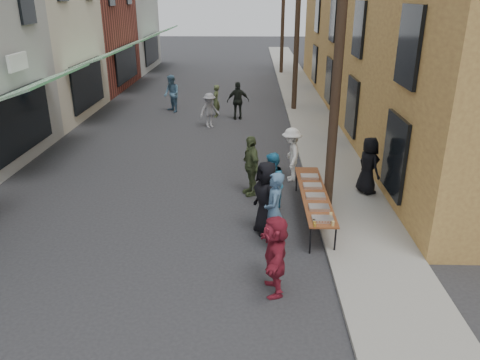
{
  "coord_description": "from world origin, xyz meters",
  "views": [
    {
      "loc": [
        2.11,
        -9.26,
        5.75
      ],
      "look_at": [
        1.82,
        1.82,
        1.3
      ],
      "focal_mm": 35.0,
      "sensor_mm": 36.0,
      "label": 1
    }
  ],
  "objects_px": {
    "serving_table": "(314,194)",
    "utility_pole_mid": "(298,20)",
    "utility_pole_near": "(339,46)",
    "guest_front_c": "(272,183)",
    "catering_tray_sausage": "(323,219)",
    "utility_pole_far": "(283,11)",
    "server": "(368,165)",
    "guest_front_a": "(266,198)"
  },
  "relations": [
    {
      "from": "guest_front_a",
      "to": "utility_pole_near",
      "type": "bearing_deg",
      "value": 108.44
    },
    {
      "from": "guest_front_a",
      "to": "utility_pole_mid",
      "type": "bearing_deg",
      "value": 150.87
    },
    {
      "from": "utility_pole_mid",
      "to": "catering_tray_sausage",
      "type": "xyz_separation_m",
      "value": [
        -0.5,
        -14.34,
        -3.71
      ]
    },
    {
      "from": "utility_pole_far",
      "to": "server",
      "type": "height_order",
      "value": "utility_pole_far"
    },
    {
      "from": "guest_front_c",
      "to": "catering_tray_sausage",
      "type": "bearing_deg",
      "value": 43.37
    },
    {
      "from": "utility_pole_mid",
      "to": "serving_table",
      "type": "relative_size",
      "value": 2.25
    },
    {
      "from": "utility_pole_near",
      "to": "utility_pole_far",
      "type": "height_order",
      "value": "same"
    },
    {
      "from": "utility_pole_near",
      "to": "serving_table",
      "type": "distance_m",
      "value": 3.88
    },
    {
      "from": "catering_tray_sausage",
      "to": "serving_table",
      "type": "bearing_deg",
      "value": 90.0
    },
    {
      "from": "serving_table",
      "to": "guest_front_c",
      "type": "height_order",
      "value": "guest_front_c"
    },
    {
      "from": "utility_pole_mid",
      "to": "utility_pole_near",
      "type": "bearing_deg",
      "value": -90.0
    },
    {
      "from": "guest_front_a",
      "to": "guest_front_c",
      "type": "xyz_separation_m",
      "value": [
        0.18,
        1.24,
        -0.1
      ]
    },
    {
      "from": "guest_front_c",
      "to": "server",
      "type": "xyz_separation_m",
      "value": [
        2.93,
        1.2,
        0.11
      ]
    },
    {
      "from": "utility_pole_near",
      "to": "guest_front_c",
      "type": "xyz_separation_m",
      "value": [
        -1.63,
        -0.28,
        -3.64
      ]
    },
    {
      "from": "utility_pole_near",
      "to": "guest_front_a",
      "type": "xyz_separation_m",
      "value": [
        -1.81,
        -1.52,
        -3.54
      ]
    },
    {
      "from": "utility_pole_mid",
      "to": "guest_front_a",
      "type": "height_order",
      "value": "utility_pole_mid"
    },
    {
      "from": "serving_table",
      "to": "catering_tray_sausage",
      "type": "xyz_separation_m",
      "value": [
        -0.0,
        -1.65,
        0.08
      ]
    },
    {
      "from": "serving_table",
      "to": "catering_tray_sausage",
      "type": "bearing_deg",
      "value": -90.0
    },
    {
      "from": "catering_tray_sausage",
      "to": "guest_front_c",
      "type": "relative_size",
      "value": 0.29
    },
    {
      "from": "utility_pole_near",
      "to": "utility_pole_far",
      "type": "relative_size",
      "value": 1.0
    },
    {
      "from": "utility_pole_near",
      "to": "guest_front_a",
      "type": "distance_m",
      "value": 4.26
    },
    {
      "from": "serving_table",
      "to": "catering_tray_sausage",
      "type": "height_order",
      "value": "catering_tray_sausage"
    },
    {
      "from": "serving_table",
      "to": "utility_pole_mid",
      "type": "bearing_deg",
      "value": 87.74
    },
    {
      "from": "server",
      "to": "guest_front_c",
      "type": "bearing_deg",
      "value": 89.38
    },
    {
      "from": "utility_pole_mid",
      "to": "guest_front_a",
      "type": "relative_size",
      "value": 4.69
    },
    {
      "from": "utility_pole_mid",
      "to": "guest_front_a",
      "type": "bearing_deg",
      "value": -97.65
    },
    {
      "from": "utility_pole_near",
      "to": "catering_tray_sausage",
      "type": "height_order",
      "value": "utility_pole_near"
    },
    {
      "from": "utility_pole_near",
      "to": "server",
      "type": "distance_m",
      "value": 3.88
    },
    {
      "from": "utility_pole_near",
      "to": "guest_front_c",
      "type": "bearing_deg",
      "value": -170.22
    },
    {
      "from": "utility_pole_far",
      "to": "utility_pole_near",
      "type": "bearing_deg",
      "value": -90.0
    },
    {
      "from": "utility_pole_near",
      "to": "server",
      "type": "bearing_deg",
      "value": 35.3
    },
    {
      "from": "server",
      "to": "utility_pole_near",
      "type": "bearing_deg",
      "value": 102.38
    },
    {
      "from": "utility_pole_far",
      "to": "server",
      "type": "xyz_separation_m",
      "value": [
        1.3,
        -23.08,
        -3.53
      ]
    },
    {
      "from": "utility_pole_mid",
      "to": "server",
      "type": "height_order",
      "value": "utility_pole_mid"
    },
    {
      "from": "guest_front_a",
      "to": "catering_tray_sausage",
      "type": "bearing_deg",
      "value": 36.46
    },
    {
      "from": "utility_pole_far",
      "to": "guest_front_c",
      "type": "distance_m",
      "value": 24.61
    },
    {
      "from": "utility_pole_far",
      "to": "guest_front_a",
      "type": "bearing_deg",
      "value": -94.07
    },
    {
      "from": "utility_pole_mid",
      "to": "guest_front_c",
      "type": "height_order",
      "value": "utility_pole_mid"
    },
    {
      "from": "utility_pole_mid",
      "to": "utility_pole_far",
      "type": "height_order",
      "value": "same"
    },
    {
      "from": "serving_table",
      "to": "catering_tray_sausage",
      "type": "relative_size",
      "value": 8.0
    },
    {
      "from": "utility_pole_mid",
      "to": "server",
      "type": "bearing_deg",
      "value": -83.31
    },
    {
      "from": "serving_table",
      "to": "utility_pole_near",
      "type": "bearing_deg",
      "value": 54.17
    }
  ]
}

